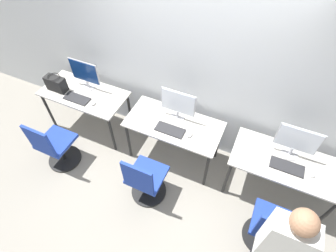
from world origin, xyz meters
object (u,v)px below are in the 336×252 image
(office_chair_left, at_px, (55,147))
(keyboard_center, at_px, (170,130))
(keyboard_left, at_px, (77,98))
(mouse_right, at_px, (312,174))
(monitor_center, at_px, (178,104))
(monitor_right, at_px, (297,141))
(office_chair_center, at_px, (145,181))
(keyboard_right, at_px, (287,167))
(handbag, at_px, (56,83))
(office_chair_right, at_px, (269,230))
(person_right, at_px, (277,248))
(mouse_center, at_px, (190,135))
(monitor_left, at_px, (85,74))
(mouse_left, at_px, (94,103))

(office_chair_left, bearing_deg, keyboard_center, 24.49)
(keyboard_left, bearing_deg, mouse_right, 1.56)
(monitor_center, xyz_separation_m, monitor_right, (1.46, 0.01, 0.00))
(monitor_center, xyz_separation_m, mouse_right, (1.74, -0.18, -0.23))
(office_chair_center, height_order, mouse_right, office_chair_center)
(keyboard_right, xyz_separation_m, handbag, (-3.31, -0.02, 0.11))
(office_chair_center, relative_size, keyboard_right, 2.39)
(monitor_center, bearing_deg, handbag, -173.38)
(office_chair_right, bearing_deg, person_right, -91.23)
(mouse_center, bearing_deg, mouse_right, 1.59)
(monitor_left, xyz_separation_m, person_right, (2.94, -1.21, -0.13))
(mouse_left, relative_size, handbag, 0.30)
(mouse_left, bearing_deg, keyboard_center, 0.30)
(mouse_left, height_order, monitor_center, monitor_center)
(office_chair_left, height_order, handbag, handbag)
(office_chair_left, distance_m, person_right, 3.00)
(monitor_right, relative_size, keyboard_right, 1.22)
(keyboard_center, relative_size, handbag, 1.28)
(mouse_left, relative_size, office_chair_center, 0.10)
(monitor_left, bearing_deg, person_right, -22.33)
(mouse_left, relative_size, mouse_right, 1.00)
(mouse_right, height_order, handbag, handbag)
(keyboard_right, relative_size, handbag, 1.28)
(keyboard_center, distance_m, person_right, 1.76)
(monitor_left, xyz_separation_m, keyboard_right, (2.92, -0.21, -0.24))
(person_right, bearing_deg, office_chair_left, 174.68)
(office_chair_right, xyz_separation_m, handbag, (-3.33, 0.61, 0.49))
(mouse_left, bearing_deg, mouse_right, 1.42)
(office_chair_left, xyz_separation_m, office_chair_right, (2.96, 0.09, 0.00))
(keyboard_left, relative_size, handbag, 1.28)
(monitor_left, bearing_deg, handbag, -148.92)
(mouse_center, height_order, mouse_right, same)
(person_right, relative_size, handbag, 5.32)
(monitor_left, xyz_separation_m, handbag, (-0.38, -0.23, -0.13))
(keyboard_center, height_order, mouse_center, mouse_center)
(office_chair_right, bearing_deg, office_chair_center, -178.64)
(monitor_left, distance_m, mouse_right, 3.21)
(keyboard_center, relative_size, mouse_right, 4.26)
(office_chair_left, distance_m, monitor_right, 3.14)
(handbag, bearing_deg, keyboard_right, 0.38)
(monitor_center, bearing_deg, mouse_right, -5.91)
(mouse_center, height_order, office_chair_center, office_chair_center)
(mouse_left, distance_m, office_chair_left, 0.82)
(mouse_right, distance_m, person_right, 1.05)
(handbag, bearing_deg, office_chair_left, -61.81)
(keyboard_left, height_order, mouse_left, mouse_left)
(monitor_center, bearing_deg, monitor_right, 0.41)
(keyboard_center, xyz_separation_m, office_chair_right, (1.49, -0.58, -0.38))
(monitor_left, relative_size, keyboard_left, 1.22)
(office_chair_left, relative_size, mouse_center, 10.19)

